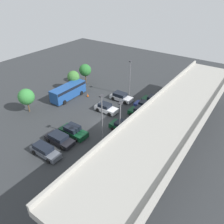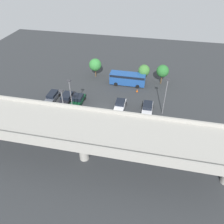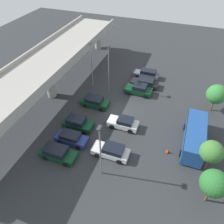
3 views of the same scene
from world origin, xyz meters
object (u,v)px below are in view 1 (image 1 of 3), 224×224
at_px(lamp_post_by_overpass, 102,117).
at_px(tree_front_centre, 73,77).
at_px(tree_front_left, 85,70).
at_px(parked_car_8, 146,106).
at_px(parked_car_3, 106,108).
at_px(parked_car_2, 141,112).
at_px(parked_car_7, 45,151).
at_px(parked_car_6, 59,139).
at_px(lamp_post_near_aisle, 130,75).
at_px(tree_front_right, 26,97).
at_px(traffic_cone, 88,95).
at_px(parked_car_0, 154,100).
at_px(lamp_post_mid_lot, 120,125).
at_px(shuttle_bus, 68,91).
at_px(parked_car_5, 73,131).
at_px(parked_car_1, 121,97).
at_px(parked_car_4, 123,126).

relative_size(lamp_post_by_overpass, tree_front_centre, 1.89).
bearing_deg(tree_front_left, parked_car_8, 81.78).
relative_size(parked_car_3, parked_car_8, 0.99).
bearing_deg(parked_car_2, parked_car_8, -80.51).
bearing_deg(parked_car_7, parked_car_6, 97.21).
bearing_deg(parked_car_8, lamp_post_near_aisle, -29.31).
height_order(tree_front_right, traffic_cone, tree_front_right).
xyz_separation_m(tree_front_left, tree_front_centre, (4.17, 0.25, -0.18)).
xyz_separation_m(parked_car_0, lamp_post_near_aisle, (-0.36, -6.03, 3.73)).
bearing_deg(tree_front_right, parked_car_7, 62.47).
bearing_deg(traffic_cone, parked_car_2, 88.75).
bearing_deg(tree_front_left, lamp_post_mid_lot, 51.91).
distance_m(parked_car_2, parked_car_6, 15.18).
bearing_deg(parked_car_7, tree_front_centre, 122.28).
bearing_deg(parked_car_2, lamp_post_by_overpass, 84.66).
bearing_deg(lamp_post_by_overpass, parked_car_0, 176.80).
height_order(shuttle_bus, tree_front_centre, tree_front_centre).
bearing_deg(parked_car_8, parked_car_3, 42.16).
bearing_deg(tree_front_left, parked_car_2, 73.33).
bearing_deg(tree_front_right, tree_front_centre, 177.57).
xyz_separation_m(shuttle_bus, lamp_post_near_aisle, (-8.31, 9.68, 2.84)).
bearing_deg(tree_front_right, tree_front_left, 179.10).
height_order(parked_car_5, parked_car_7, parked_car_5).
distance_m(parked_car_8, lamp_post_mid_lot, 13.94).
distance_m(parked_car_5, lamp_post_by_overpass, 6.62).
relative_size(lamp_post_mid_lot, tree_front_right, 1.81).
distance_m(lamp_post_near_aisle, traffic_cone, 9.79).
height_order(parked_car_0, parked_car_7, parked_car_7).
relative_size(parked_car_8, shuttle_bus, 0.55).
height_order(parked_car_1, parked_car_2, parked_car_2).
relative_size(parked_car_0, parked_car_6, 0.96).
distance_m(lamp_post_by_overpass, tree_front_centre, 20.10).
distance_m(lamp_post_by_overpass, tree_front_right, 17.13).
bearing_deg(parked_car_2, parked_car_0, -89.30).
xyz_separation_m(parked_car_2, traffic_cone, (-0.28, -12.89, -0.48)).
bearing_deg(tree_front_centre, parked_car_5, 42.94).
bearing_deg(parked_car_3, parked_car_6, -92.15).
bearing_deg(tree_front_left, parked_car_1, 78.86).
bearing_deg(parked_car_0, tree_front_centre, 14.39).
xyz_separation_m(parked_car_4, lamp_post_near_aisle, (-11.42, -5.78, 3.73)).
xyz_separation_m(parked_car_5, parked_car_6, (2.55, -0.50, -0.08)).
relative_size(parked_car_1, parked_car_8, 1.07).
bearing_deg(lamp_post_mid_lot, tree_front_left, -128.09).
relative_size(parked_car_5, parked_car_8, 1.05).
bearing_deg(parked_car_6, parked_car_0, 71.38).
bearing_deg(tree_front_centre, tree_front_right, -2.43).
height_order(parked_car_5, tree_front_left, tree_front_left).
distance_m(parked_car_2, parked_car_7, 17.86).
relative_size(parked_car_2, lamp_post_by_overpass, 0.52).
distance_m(parked_car_1, parked_car_7, 19.81).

